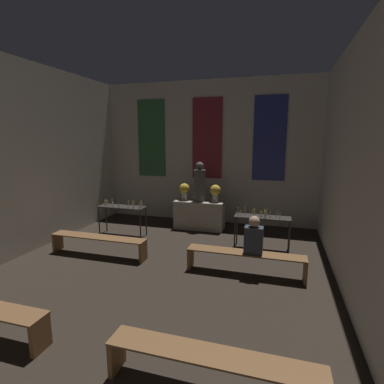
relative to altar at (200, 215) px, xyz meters
name	(u,v)px	position (x,y,z in m)	size (l,w,h in m)	color
wall_back	(208,152)	(0.00, 0.96, 1.85)	(7.12, 0.16, 4.51)	silver
altar	(200,215)	(0.00, 0.00, 0.00)	(1.48, 0.60, 0.86)	#BCB29E
statue	(200,183)	(0.00, 0.00, 0.96)	(0.34, 0.34, 1.18)	#5B5651
flower_vase_left	(184,190)	(-0.48, 0.00, 0.74)	(0.31, 0.31, 0.51)	beige
flower_vase_right	(215,192)	(0.48, 0.00, 0.74)	(0.31, 0.31, 0.51)	beige
candle_rack_left	(122,210)	(-1.92, -1.23, 0.30)	(1.35, 0.43, 1.03)	#332D28
candle_rack_right	(262,221)	(1.92, -1.22, 0.30)	(1.35, 0.43, 1.03)	#332D28
pew_second_right	(212,364)	(1.70, -5.76, -0.08)	(2.36, 0.36, 0.47)	brown
pew_back_left	(98,241)	(-1.70, -2.76, -0.08)	(2.36, 0.36, 0.47)	brown
pew_back_right	(245,258)	(1.70, -2.76, -0.08)	(2.36, 0.36, 0.47)	brown
person_seated	(254,237)	(1.86, -2.76, 0.38)	(0.36, 0.24, 0.76)	#383D47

